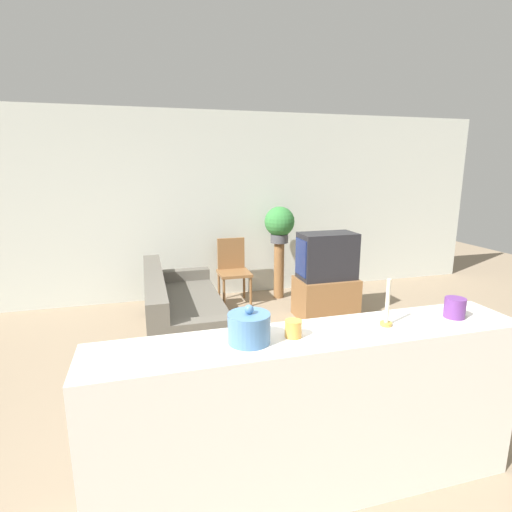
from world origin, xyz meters
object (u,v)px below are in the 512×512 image
Objects in this scene: television at (327,256)px; decorative_bowl at (249,328)px; couch at (182,316)px; potted_plant at (280,223)px; wooden_chair at (233,267)px.

television is 3.13m from decorative_bowl.
decorative_bowl is at bearing -123.27° from television.
potted_plant reaches higher than couch.
television is 3.19× the size of decorative_bowl.
couch is at bearing -126.80° from wooden_chair.
couch is 1.43m from wooden_chair.
television is at bearing -41.99° from wooden_chair.
wooden_chair is at bearing 78.87° from decorative_bowl.
potted_plant is 2.34× the size of decorative_bowl.
television is 1.37× the size of potted_plant.
wooden_chair is 4.07× the size of decorative_bowl.
decorative_bowl is (-0.69, -3.52, 0.59)m from wooden_chair.
potted_plant reaches higher than decorative_bowl.
couch is 2.77× the size of television.
wooden_chair is 0.93m from potted_plant.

